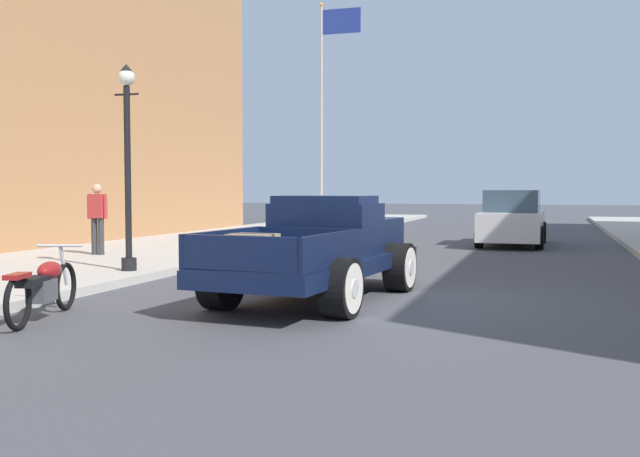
{
  "coord_description": "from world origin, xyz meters",
  "views": [
    {
      "loc": [
        2.43,
        -10.75,
        1.68
      ],
      "look_at": [
        -1.35,
        1.13,
        1.0
      ],
      "focal_mm": 40.54,
      "sensor_mm": 36.0,
      "label": 1
    }
  ],
  "objects_px": {
    "flagpole": "(327,89)",
    "motorcycle_parked": "(43,286)",
    "car_background_white": "(512,220)",
    "pedestrian_sidewalk_left": "(97,215)",
    "street_lamp_near": "(127,151)",
    "hotrod_truck_navy": "(324,249)"
  },
  "relations": [
    {
      "from": "pedestrian_sidewalk_left",
      "to": "street_lamp_near",
      "type": "bearing_deg",
      "value": -46.44
    },
    {
      "from": "motorcycle_parked",
      "to": "pedestrian_sidewalk_left",
      "type": "relative_size",
      "value": 1.25
    },
    {
      "from": "car_background_white",
      "to": "pedestrian_sidewalk_left",
      "type": "height_order",
      "value": "pedestrian_sidewalk_left"
    },
    {
      "from": "motorcycle_parked",
      "to": "pedestrian_sidewalk_left",
      "type": "height_order",
      "value": "pedestrian_sidewalk_left"
    },
    {
      "from": "motorcycle_parked",
      "to": "pedestrian_sidewalk_left",
      "type": "xyz_separation_m",
      "value": [
        -3.86,
        6.74,
        0.64
      ]
    },
    {
      "from": "car_background_white",
      "to": "street_lamp_near",
      "type": "height_order",
      "value": "street_lamp_near"
    },
    {
      "from": "hotrod_truck_navy",
      "to": "street_lamp_near",
      "type": "bearing_deg",
      "value": 164.53
    },
    {
      "from": "hotrod_truck_navy",
      "to": "pedestrian_sidewalk_left",
      "type": "bearing_deg",
      "value": 150.44
    },
    {
      "from": "flagpole",
      "to": "car_background_white",
      "type": "bearing_deg",
      "value": -39.56
    },
    {
      "from": "motorcycle_parked",
      "to": "flagpole",
      "type": "xyz_separation_m",
      "value": [
        -2.63,
        20.89,
        5.33
      ]
    },
    {
      "from": "car_background_white",
      "to": "flagpole",
      "type": "height_order",
      "value": "flagpole"
    },
    {
      "from": "hotrod_truck_navy",
      "to": "street_lamp_near",
      "type": "height_order",
      "value": "street_lamp_near"
    },
    {
      "from": "motorcycle_parked",
      "to": "street_lamp_near",
      "type": "height_order",
      "value": "street_lamp_near"
    },
    {
      "from": "flagpole",
      "to": "street_lamp_near",
      "type": "bearing_deg",
      "value": -85.63
    },
    {
      "from": "hotrod_truck_navy",
      "to": "car_background_white",
      "type": "height_order",
      "value": "car_background_white"
    },
    {
      "from": "street_lamp_near",
      "to": "flagpole",
      "type": "height_order",
      "value": "flagpole"
    },
    {
      "from": "flagpole",
      "to": "motorcycle_parked",
      "type": "bearing_deg",
      "value": -82.84
    },
    {
      "from": "motorcycle_parked",
      "to": "car_background_white",
      "type": "relative_size",
      "value": 0.48
    },
    {
      "from": "street_lamp_near",
      "to": "pedestrian_sidewalk_left",
      "type": "bearing_deg",
      "value": 133.56
    },
    {
      "from": "hotrod_truck_navy",
      "to": "motorcycle_parked",
      "type": "distance_m",
      "value": 4.1
    },
    {
      "from": "car_background_white",
      "to": "street_lamp_near",
      "type": "relative_size",
      "value": 1.13
    },
    {
      "from": "motorcycle_parked",
      "to": "street_lamp_near",
      "type": "xyz_separation_m",
      "value": [
        -1.34,
        4.09,
        1.94
      ]
    }
  ]
}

